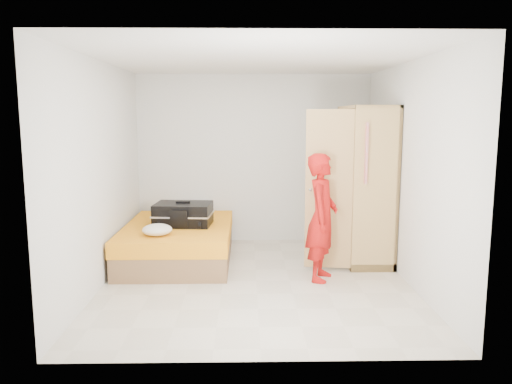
{
  "coord_description": "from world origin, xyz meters",
  "views": [
    {
      "loc": [
        -0.12,
        -5.77,
        1.97
      ],
      "look_at": [
        0.01,
        0.55,
        1.0
      ],
      "focal_mm": 35.0,
      "sensor_mm": 36.0,
      "label": 1
    }
  ],
  "objects_px": {
    "wardrobe": "(362,188)",
    "person": "(322,217)",
    "bed": "(179,242)",
    "suitcase": "(183,214)",
    "round_cushion": "(157,230)"
  },
  "relations": [
    {
      "from": "person",
      "to": "round_cushion",
      "type": "bearing_deg",
      "value": 101.42
    },
    {
      "from": "wardrobe",
      "to": "person",
      "type": "xyz_separation_m",
      "value": [
        -0.66,
        -0.8,
        -0.23
      ]
    },
    {
      "from": "suitcase",
      "to": "round_cushion",
      "type": "distance_m",
      "value": 0.65
    },
    {
      "from": "bed",
      "to": "person",
      "type": "height_order",
      "value": "person"
    },
    {
      "from": "bed",
      "to": "person",
      "type": "bearing_deg",
      "value": -24.64
    },
    {
      "from": "suitcase",
      "to": "round_cushion",
      "type": "bearing_deg",
      "value": -107.92
    },
    {
      "from": "person",
      "to": "round_cushion",
      "type": "distance_m",
      "value": 2.03
    },
    {
      "from": "person",
      "to": "suitcase",
      "type": "xyz_separation_m",
      "value": [
        -1.76,
        0.82,
        -0.12
      ]
    },
    {
      "from": "bed",
      "to": "suitcase",
      "type": "xyz_separation_m",
      "value": [
        0.08,
        -0.02,
        0.4
      ]
    },
    {
      "from": "bed",
      "to": "wardrobe",
      "type": "distance_m",
      "value": 2.61
    },
    {
      "from": "bed",
      "to": "person",
      "type": "distance_m",
      "value": 2.09
    },
    {
      "from": "round_cushion",
      "to": "wardrobe",
      "type": "bearing_deg",
      "value": 12.13
    },
    {
      "from": "bed",
      "to": "suitcase",
      "type": "distance_m",
      "value": 0.4
    },
    {
      "from": "wardrobe",
      "to": "suitcase",
      "type": "height_order",
      "value": "wardrobe"
    },
    {
      "from": "bed",
      "to": "round_cushion",
      "type": "bearing_deg",
      "value": -105.85
    }
  ]
}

